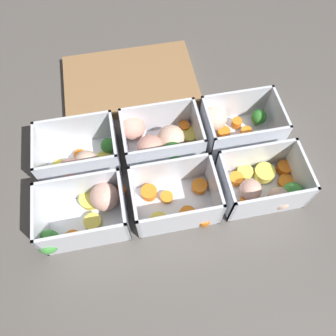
{
  "coord_description": "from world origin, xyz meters",
  "views": [
    {
      "loc": [
        -0.05,
        -0.27,
        0.55
      ],
      "look_at": [
        0.0,
        0.0,
        0.03
      ],
      "focal_mm": 35.0,
      "sensor_mm": 36.0,
      "label": 1
    }
  ],
  "objects_px": {
    "container_near_center": "(175,200)",
    "container_far_center": "(159,140)",
    "container_near_right": "(265,186)",
    "container_far_right": "(233,125)",
    "container_near_left": "(86,212)",
    "container_far_left": "(81,159)"
  },
  "relations": [
    {
      "from": "container_far_center",
      "to": "container_near_right",
      "type": "bearing_deg",
      "value": -37.36
    },
    {
      "from": "container_near_right",
      "to": "container_far_left",
      "type": "distance_m",
      "value": 0.33
    },
    {
      "from": "container_near_right",
      "to": "container_far_right",
      "type": "distance_m",
      "value": 0.14
    },
    {
      "from": "container_far_center",
      "to": "container_far_right",
      "type": "relative_size",
      "value": 1.04
    },
    {
      "from": "container_near_left",
      "to": "container_far_left",
      "type": "distance_m",
      "value": 0.11
    },
    {
      "from": "container_far_left",
      "to": "container_near_left",
      "type": "bearing_deg",
      "value": -89.15
    },
    {
      "from": "container_near_right",
      "to": "container_far_right",
      "type": "bearing_deg",
      "value": 97.9
    },
    {
      "from": "container_near_left",
      "to": "container_far_left",
      "type": "xyz_separation_m",
      "value": [
        -0.0,
        0.11,
        -0.0
      ]
    },
    {
      "from": "container_near_left",
      "to": "container_near_center",
      "type": "xyz_separation_m",
      "value": [
        0.15,
        -0.01,
        -0.0
      ]
    },
    {
      "from": "container_far_right",
      "to": "container_near_center",
      "type": "bearing_deg",
      "value": -137.1
    },
    {
      "from": "container_near_right",
      "to": "container_far_right",
      "type": "height_order",
      "value": "same"
    },
    {
      "from": "container_far_center",
      "to": "container_far_right",
      "type": "bearing_deg",
      "value": 3.12
    },
    {
      "from": "container_near_right",
      "to": "container_far_left",
      "type": "xyz_separation_m",
      "value": [
        -0.31,
        0.11,
        0.0
      ]
    },
    {
      "from": "container_far_left",
      "to": "container_far_center",
      "type": "bearing_deg",
      "value": 4.95
    },
    {
      "from": "container_near_right",
      "to": "container_far_right",
      "type": "relative_size",
      "value": 0.98
    },
    {
      "from": "container_near_left",
      "to": "container_far_right",
      "type": "bearing_deg",
      "value": 23.31
    },
    {
      "from": "container_far_center",
      "to": "container_far_right",
      "type": "xyz_separation_m",
      "value": [
        0.15,
        0.01,
        -0.0
      ]
    },
    {
      "from": "container_far_center",
      "to": "container_near_left",
      "type": "bearing_deg",
      "value": -140.79
    },
    {
      "from": "container_near_center",
      "to": "container_far_center",
      "type": "distance_m",
      "value": 0.12
    },
    {
      "from": "container_near_left",
      "to": "container_near_right",
      "type": "bearing_deg",
      "value": -1.69
    },
    {
      "from": "container_near_right",
      "to": "container_near_left",
      "type": "bearing_deg",
      "value": 178.31
    },
    {
      "from": "container_near_right",
      "to": "container_far_center",
      "type": "distance_m",
      "value": 0.21
    }
  ]
}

